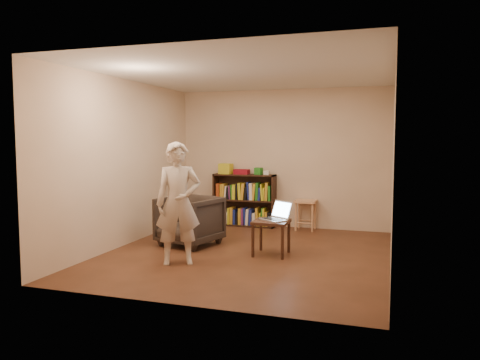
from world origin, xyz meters
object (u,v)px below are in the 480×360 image
(bookshelf, at_px, (245,203))
(person, at_px, (178,203))
(laptop, at_px, (276,216))
(stool, at_px, (306,206))
(side_table, at_px, (271,226))
(armchair, at_px, (189,221))

(bookshelf, relative_size, person, 0.73)
(laptop, bearing_deg, stool, 121.93)
(side_table, bearing_deg, stool, 85.89)
(laptop, bearing_deg, armchair, -151.73)
(person, bearing_deg, armchair, 79.23)
(laptop, xyz_separation_m, person, (-1.12, -0.90, 0.25))
(side_table, xyz_separation_m, laptop, (0.06, 0.06, 0.14))
(person, bearing_deg, side_table, 11.03)
(armchair, relative_size, laptop, 1.67)
(person, bearing_deg, bookshelf, 62.29)
(stool, xyz_separation_m, armchair, (-1.53, -1.78, -0.06))
(side_table, height_order, laptop, laptop)
(stool, bearing_deg, side_table, -94.11)
(side_table, distance_m, person, 1.42)
(side_table, height_order, person, person)
(bookshelf, xyz_separation_m, stool, (1.20, -0.06, 0.01))
(bookshelf, height_order, laptop, bookshelf)
(armchair, bearing_deg, bookshelf, 95.23)
(bookshelf, distance_m, stool, 1.20)
(armchair, distance_m, side_table, 1.40)
(side_table, xyz_separation_m, person, (-1.06, -0.85, 0.40))
(bookshelf, distance_m, side_table, 2.31)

